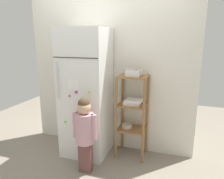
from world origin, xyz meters
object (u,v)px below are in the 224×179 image
object	(u,v)px
pantry_shelf_unit	(132,110)
fruit_bin	(134,73)
child_standing	(85,128)
refrigerator	(86,94)

from	to	relation	value
pantry_shelf_unit	fruit_bin	xyz separation A→B (m)	(0.02, -0.01, 0.52)
pantry_shelf_unit	child_standing	bearing A→B (deg)	-129.81
refrigerator	pantry_shelf_unit	xyz separation A→B (m)	(0.66, 0.11, -0.21)
child_standing	pantry_shelf_unit	distance (m)	0.74
fruit_bin	child_standing	bearing A→B (deg)	-131.87
child_standing	fruit_bin	xyz separation A→B (m)	(0.50, 0.55, 0.63)
child_standing	pantry_shelf_unit	size ratio (longest dim) A/B	0.83
pantry_shelf_unit	fruit_bin	size ratio (longest dim) A/B	5.64
refrigerator	pantry_shelf_unit	world-z (taller)	refrigerator
refrigerator	fruit_bin	world-z (taller)	refrigerator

